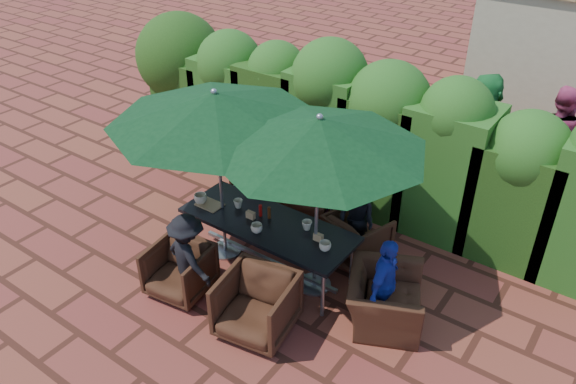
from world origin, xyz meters
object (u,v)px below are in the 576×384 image
Objects in this scene: chair_end_right at (385,292)px; umbrella_left at (215,108)px; dining_table at (268,227)px; chair_far_mid at (306,208)px; umbrella_right at (319,134)px; chair_near_right at (256,303)px; chair_far_right at (357,235)px; chair_far_left at (267,193)px; chair_near_left at (179,268)px.

umbrella_left is at bearing 67.63° from chair_end_right.
chair_end_right is at bearing 2.29° from umbrella_left.
chair_far_mid is (-0.10, 1.05, -0.31)m from dining_table.
umbrella_right reaches higher than chair_near_right.
chair_far_mid is at bearing 129.26° from umbrella_right.
chair_far_right is (0.96, -0.16, 0.01)m from chair_far_mid.
chair_end_right is (2.44, 0.10, -1.78)m from umbrella_left.
umbrella_left is at bearing 49.34° from chair_far_right.
umbrella_left is 2.07m from chair_far_left.
chair_near_left is 0.88× the size of chair_near_right.
chair_end_right reaches higher than dining_table.
umbrella_left is (-0.71, -0.08, 1.54)m from dining_table.
chair_near_right is at bearing -35.42° from umbrella_left.
chair_near_right is at bearing -96.79° from umbrella_right.
dining_table is 0.94× the size of umbrella_right.
chair_far_right is at bearing 44.33° from chair_near_left.
chair_end_right reaches higher than chair_far_right.
chair_far_right is (0.15, 0.84, -1.83)m from umbrella_right.
dining_table is 1.09m from chair_far_mid.
chair_far_mid is at bearing 95.48° from dining_table.
umbrella_right is 2.02m from chair_far_right.
chair_far_left is at bearing 44.53° from chair_end_right.
chair_end_right is at bearing -1.68° from umbrella_right.
chair_end_right is at bearing 132.87° from chair_far_mid.
chair_far_left is at bearing -10.93° from chair_far_mid.
umbrella_right is at bearing 73.68° from chair_near_right.
chair_far_left is 1.12× the size of chair_far_right.
chair_end_right is (1.73, 0.02, -0.24)m from dining_table.
umbrella_left reaches higher than chair_near_right.
dining_table is 2.81× the size of chair_near_right.
chair_near_left is (0.12, -2.00, -0.05)m from chair_far_left.
chair_end_right is (1.14, 1.02, 0.01)m from chair_near_right.
chair_near_right reaches higher than chair_near_left.
chair_near_right is (0.59, -1.00, -0.25)m from dining_table.
chair_far_left reaches higher than chair_near_left.
dining_table reaches higher than chair_near_left.
umbrella_left reaches higher than dining_table.
chair_near_right is at bearing -59.63° from dining_table.
dining_table is at bearing 63.79° from chair_far_right.
chair_far_right reaches higher than chair_near_left.
chair_near_right is 0.85× the size of chair_end_right.
chair_end_right is (0.87, -0.87, 0.05)m from chair_far_right.
chair_end_right is at bearing -179.45° from chair_far_left.
chair_far_left is at bearing 114.82° from chair_near_right.
chair_far_right is at bearing 20.34° from chair_end_right.
chair_far_left is at bearing 92.41° from umbrella_left.
umbrella_right is at bearing 97.88° from chair_far_right.
chair_far_right is 2.44m from chair_near_left.
umbrella_left is at bearing 113.76° from chair_far_left.
umbrella_right is at bearing 30.99° from chair_near_left.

